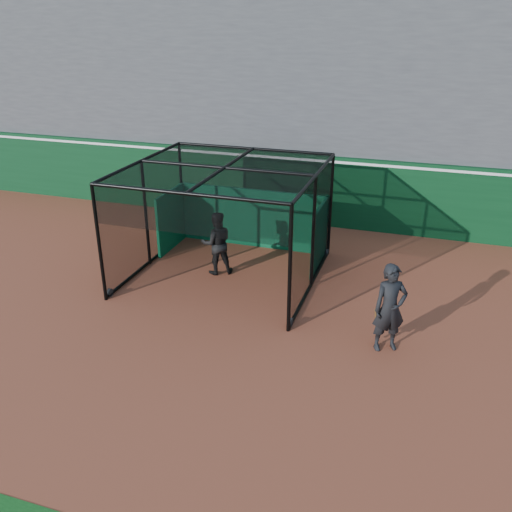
% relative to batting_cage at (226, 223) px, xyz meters
% --- Properties ---
extents(ground, '(120.00, 120.00, 0.00)m').
position_rel_batting_cage_xyz_m(ground, '(0.27, -3.51, -1.57)').
color(ground, brown).
rests_on(ground, ground).
extents(outfield_wall, '(50.00, 0.50, 2.50)m').
position_rel_batting_cage_xyz_m(outfield_wall, '(0.27, 4.99, -0.29)').
color(outfield_wall, '#0A3719').
rests_on(outfield_wall, ground).
extents(grandstand, '(50.00, 7.85, 8.95)m').
position_rel_batting_cage_xyz_m(grandstand, '(0.27, 8.77, 2.90)').
color(grandstand, '#4C4C4F').
rests_on(grandstand, ground).
extents(batting_cage, '(5.07, 4.93, 3.16)m').
position_rel_batting_cage_xyz_m(batting_cage, '(0.00, 0.00, 0.00)').
color(batting_cage, black).
rests_on(batting_cage, ground).
extents(batter, '(1.13, 1.05, 1.85)m').
position_rel_batting_cage_xyz_m(batter, '(-0.31, 0.03, -0.65)').
color(batter, black).
rests_on(batter, ground).
extents(on_deck_player, '(0.89, 0.78, 2.05)m').
position_rel_batting_cage_xyz_m(on_deck_player, '(4.76, -2.47, -0.55)').
color(on_deck_player, black).
rests_on(on_deck_player, ground).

